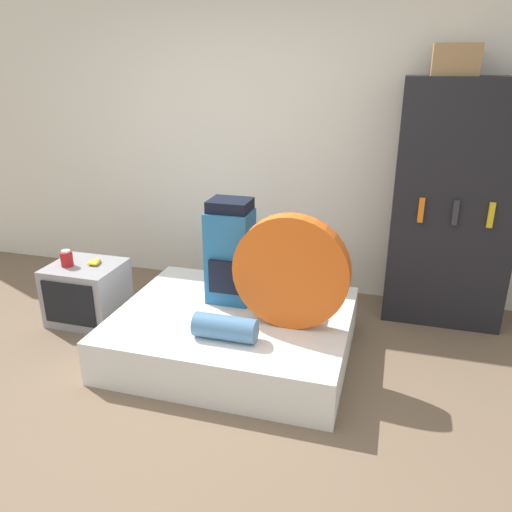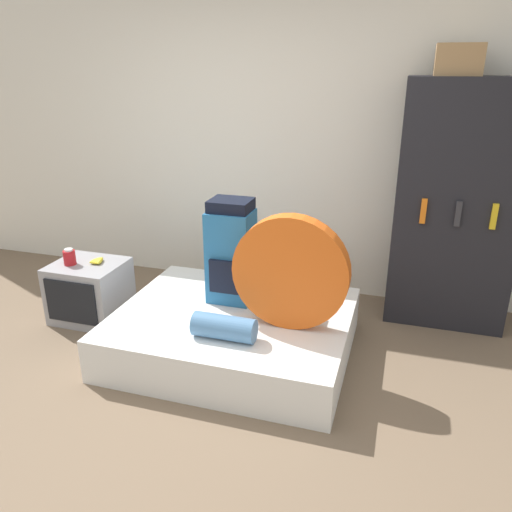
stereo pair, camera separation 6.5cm
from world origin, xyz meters
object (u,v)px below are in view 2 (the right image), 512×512
cardboard_box (459,60)px  television (90,291)px  bookshelf (456,207)px  tent_bag (291,272)px  backpack (231,252)px  sleeping_roll (224,327)px  canister (69,257)px

cardboard_box → television: bearing=-162.3°
television → cardboard_box: bearing=17.7°
bookshelf → cardboard_box: (-0.12, -0.00, 1.05)m
tent_bag → television: bearing=173.1°
backpack → sleeping_roll: backpack is taller
bookshelf → canister: bearing=-162.8°
cardboard_box → tent_bag: bearing=-131.2°
television → cardboard_box: size_ratio=1.77×
television → sleeping_roll: bearing=-20.3°
sleeping_roll → canister: bearing=162.8°
tent_bag → cardboard_box: (0.92, 1.05, 1.30)m
tent_bag → canister: size_ratio=5.87×
backpack → tent_bag: size_ratio=0.99×
television → backpack: bearing=2.8°
backpack → tent_bag: 0.58m
tent_bag → canister: 1.85m
backpack → bookshelf: bookshelf is taller
canister → bookshelf: 3.04m
television → canister: 0.33m
tent_bag → bookshelf: 1.50m
sleeping_roll → television: bearing=159.7°
canister → tent_bag: bearing=-5.0°
backpack → canister: 1.34m
canister → cardboard_box: cardboard_box is taller
tent_bag → cardboard_box: cardboard_box is taller
sleeping_roll → bookshelf: size_ratio=0.22×
backpack → sleeping_roll: size_ratio=1.86×
sleeping_roll → cardboard_box: 2.45m
tent_bag → sleeping_roll: bearing=-140.3°
backpack → sleeping_roll: bearing=-75.0°
backpack → canister: bearing=-175.4°
backpack → cardboard_box: (1.43, 0.78, 1.31)m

